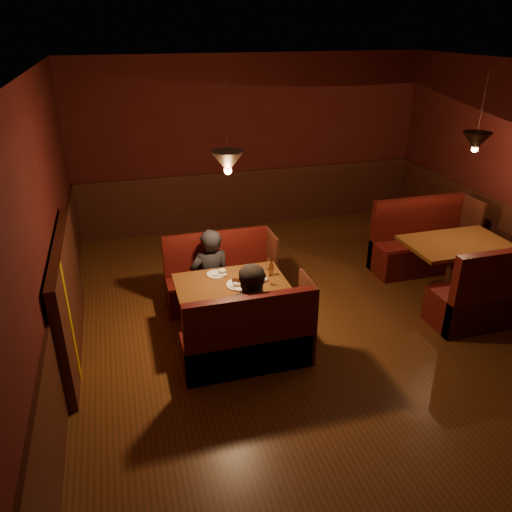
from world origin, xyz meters
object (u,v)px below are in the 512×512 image
object	(u,v)px
main_bench_near	(249,343)
diner_b	(255,300)
main_table	(232,293)
diner_a	(210,257)
second_bench_near	(495,299)
main_bench_far	(221,282)
second_bench_far	(420,247)
second_table	(455,255)

from	to	relation	value
main_bench_near	diner_b	distance (m)	0.47
main_table	diner_a	size ratio (longest dim) A/B	0.87
second_bench_near	diner_a	bearing A→B (deg)	158.09
diner_a	main_bench_near	bearing A→B (deg)	90.85
main_bench_far	main_bench_near	world-z (taller)	same
main_bench_near	second_bench_near	distance (m)	3.05
main_bench_near	diner_b	world-z (taller)	diner_b
main_bench_near	second_bench_far	distance (m)	3.45
main_bench_far	main_bench_near	distance (m)	1.42
diner_a	diner_b	size ratio (longest dim) A/B	0.97
second_bench_near	diner_a	size ratio (longest dim) A/B	1.02
second_bench_far	diner_b	distance (m)	3.33
second_bench_near	second_bench_far	bearing A→B (deg)	90.00
second_table	diner_b	distance (m)	3.01
diner_b	main_bench_far	bearing A→B (deg)	76.43
diner_a	diner_b	distance (m)	1.21
main_bench_far	second_table	size ratio (longest dim) A/B	1.03
main_table	second_table	distance (m)	3.04
second_table	main_bench_far	bearing A→B (deg)	168.73
main_bench_near	second_bench_far	world-z (taller)	second_bench_far
second_bench_far	main_table	bearing A→B (deg)	-163.67
diner_a	main_bench_far	bearing A→B (deg)	-149.06
main_bench_near	second_bench_near	xyz separation A→B (m)	(3.05, 0.02, 0.04)
main_table	main_bench_near	distance (m)	0.74
main_bench_far	main_bench_near	size ratio (longest dim) A/B	1.00
main_bench_far	second_bench_far	world-z (taller)	second_bench_far
second_bench_far	diner_b	bearing A→B (deg)	-153.34
main_bench_far	second_table	world-z (taller)	main_bench_far
main_table	diner_a	bearing A→B (deg)	102.47
main_bench_far	diner_b	xyz separation A→B (m)	(0.10, -1.29, 0.44)
main_bench_far	diner_b	size ratio (longest dim) A/B	0.93
main_bench_near	diner_a	xyz separation A→B (m)	(-0.15, 1.31, 0.42)
second_table	second_bench_far	size ratio (longest dim) A/B	0.90
second_table	diner_a	bearing A→B (deg)	171.14
second_table	main_table	bearing A→B (deg)	-178.01
main_bench_near	second_bench_far	size ratio (longest dim) A/B	0.94
main_bench_near	diner_a	distance (m)	1.38
second_table	diner_b	xyz separation A→B (m)	(-2.92, -0.69, 0.18)
second_bench_far	diner_a	world-z (taller)	diner_a
main_table	second_bench_near	xyz separation A→B (m)	(3.07, -0.69, -0.18)
second_table	diner_b	world-z (taller)	diner_b
second_table	second_bench_far	distance (m)	0.82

